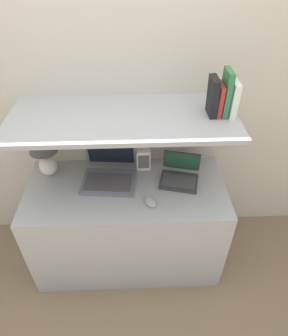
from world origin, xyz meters
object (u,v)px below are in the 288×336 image
at_px(book_green, 226,93).
at_px(book_red, 219,100).
at_px(laptop_large, 109,171).
at_px(laptop_small, 180,175).
at_px(computer_mouse, 151,201).
at_px(book_black, 213,97).
at_px(book_white, 232,98).
at_px(router_box, 143,158).
at_px(table_lamp, 44,150).

relative_size(book_green, book_red, 1.42).
xyz_separation_m(laptop_large, laptop_small, (0.47, -0.03, -0.02)).
bearing_deg(book_green, computer_mouse, -152.45).
height_order(computer_mouse, book_black, book_black).
bearing_deg(laptop_small, book_white, 0.87).
distance_m(router_box, book_white, 0.72).
relative_size(book_green, book_black, 1.18).
distance_m(table_lamp, book_green, 1.17).
relative_size(laptop_small, book_green, 1.14).
bearing_deg(book_green, laptop_large, 177.41).
height_order(laptop_large, book_red, book_red).
bearing_deg(laptop_large, router_box, 24.67).
distance_m(computer_mouse, router_box, 0.36).
height_order(book_red, book_black, book_black).
bearing_deg(table_lamp, computer_mouse, -24.46).
bearing_deg(computer_mouse, book_white, 25.49).
distance_m(router_box, book_red, 0.66).
distance_m(laptop_large, book_green, 0.88).
bearing_deg(computer_mouse, table_lamp, 155.54).
relative_size(laptop_large, book_white, 1.87).
relative_size(router_box, book_white, 0.77).
distance_m(computer_mouse, book_black, 0.71).
bearing_deg(laptop_large, laptop_small, -4.20).
xyz_separation_m(laptop_small, computer_mouse, (-0.21, -0.21, -0.02)).
height_order(book_white, book_black, book_black).
bearing_deg(laptop_large, book_white, -2.45).
relative_size(laptop_small, book_black, 1.35).
xyz_separation_m(table_lamp, book_red, (1.06, -0.09, 0.38)).
height_order(laptop_small, book_black, book_black).
height_order(table_lamp, computer_mouse, table_lamp).
bearing_deg(laptop_small, book_red, 1.22).
bearing_deg(book_black, router_box, 160.01).
height_order(router_box, book_green, book_green).
distance_m(table_lamp, laptop_large, 0.44).
bearing_deg(computer_mouse, book_black, 31.99).
xyz_separation_m(router_box, book_green, (0.45, -0.14, 0.54)).
height_order(laptop_large, computer_mouse, laptop_large).
xyz_separation_m(laptop_small, book_white, (0.25, 0.00, 0.55)).
distance_m(laptop_large, book_red, 0.83).
distance_m(router_box, book_black, 0.66).
relative_size(laptop_large, book_black, 1.72).
height_order(book_green, book_red, book_green).
bearing_deg(book_black, laptop_large, 177.12).
height_order(table_lamp, book_black, book_black).
bearing_deg(computer_mouse, book_red, 29.53).
bearing_deg(laptop_small, book_green, 1.03).
bearing_deg(book_white, router_box, 164.21).
bearing_deg(laptop_small, laptop_large, 175.80).
height_order(laptop_large, book_black, book_black).
bearing_deg(router_box, table_lamp, -175.81).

